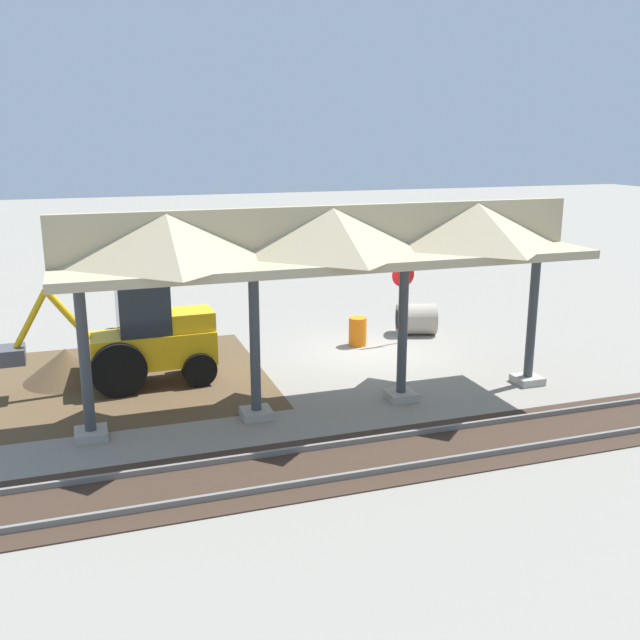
{
  "coord_description": "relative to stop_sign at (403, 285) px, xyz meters",
  "views": [
    {
      "loc": [
        8.12,
        19.3,
        6.46
      ],
      "look_at": [
        2.17,
        1.68,
        1.6
      ],
      "focal_mm": 40.0,
      "sensor_mm": 36.0,
      "label": 1
    }
  ],
  "objects": [
    {
      "name": "rail_tracks",
      "position": [
        1.34,
        7.5,
        -1.84
      ],
      "size": [
        60.0,
        2.58,
        0.15
      ],
      "color": "slate",
      "rests_on": "ground"
    },
    {
      "name": "ground_plane",
      "position": [
        1.34,
        0.6,
        -1.87
      ],
      "size": [
        120.0,
        120.0,
        0.0
      ],
      "primitive_type": "plane",
      "color": "gray"
    },
    {
      "name": "stop_sign",
      "position": [
        0.0,
        0.0,
        0.0
      ],
      "size": [
        0.76,
        0.06,
        2.58
      ],
      "color": "gray",
      "rests_on": "ground"
    },
    {
      "name": "concrete_pipe",
      "position": [
        -0.89,
        -0.76,
        -1.35
      ],
      "size": [
        1.52,
        1.35,
        1.02
      ],
      "color": "#9E9384",
      "rests_on": "ground"
    },
    {
      "name": "dirt_work_zone",
      "position": [
        8.99,
        0.87,
        -1.86
      ],
      "size": [
        8.22,
        7.0,
        0.01
      ],
      "primitive_type": "cube",
      "color": "brown",
      "rests_on": "ground"
    },
    {
      "name": "dirt_mound",
      "position": [
        10.1,
        0.38,
        -1.87
      ],
      "size": [
        4.62,
        4.62,
        1.77
      ],
      "primitive_type": "cone",
      "color": "brown",
      "rests_on": "ground"
    },
    {
      "name": "platform_canopy",
      "position": [
        4.01,
        4.6,
        2.29
      ],
      "size": [
        12.36,
        3.2,
        4.9
      ],
      "color": "#9E998E",
      "rests_on": "ground"
    },
    {
      "name": "backhoe",
      "position": [
        8.03,
        1.37,
        -0.61
      ],
      "size": [
        5.36,
        1.77,
        2.82
      ],
      "color": "#EAB214",
      "rests_on": "ground"
    },
    {
      "name": "traffic_barrel",
      "position": [
        1.44,
        -0.17,
        -1.42
      ],
      "size": [
        0.56,
        0.56,
        0.9
      ],
      "primitive_type": "cylinder",
      "color": "orange",
      "rests_on": "ground"
    }
  ]
}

